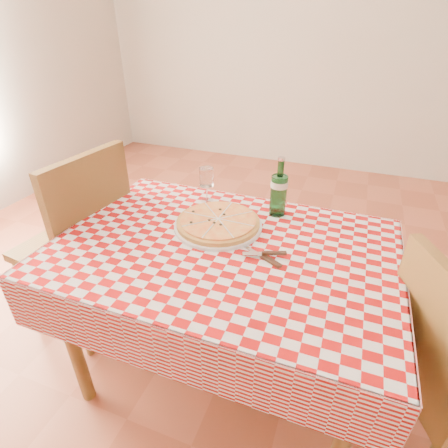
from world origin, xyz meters
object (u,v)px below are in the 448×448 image
object	(u,v)px
chair_near	(446,367)
chair_far	(83,236)
dining_table	(223,266)
pizza_plate	(218,222)
water_bottle	(279,187)
wine_glass	(207,185)

from	to	relation	value
chair_near	chair_far	xyz separation A→B (m)	(-1.59, 0.16, 0.06)
dining_table	pizza_plate	bearing A→B (deg)	119.54
dining_table	water_bottle	xyz separation A→B (m)	(0.13, 0.32, 0.23)
pizza_plate	chair_near	bearing A→B (deg)	-13.45
dining_table	wine_glass	bearing A→B (deg)	122.34
chair_near	wine_glass	bearing A→B (deg)	133.68
dining_table	pizza_plate	xyz separation A→B (m)	(-0.07, 0.13, 0.12)
dining_table	water_bottle	world-z (taller)	water_bottle
dining_table	chair_far	size ratio (longest dim) A/B	1.17
chair_near	chair_far	bearing A→B (deg)	150.14
pizza_plate	wine_glass	xyz separation A→B (m)	(-0.14, 0.20, 0.06)
pizza_plate	water_bottle	distance (m)	0.30
chair_near	water_bottle	xyz separation A→B (m)	(-0.68, 0.41, 0.36)
pizza_plate	water_bottle	size ratio (longest dim) A/B	1.39
dining_table	chair_near	world-z (taller)	chair_near
pizza_plate	wine_glass	world-z (taller)	wine_glass
pizza_plate	water_bottle	world-z (taller)	water_bottle
chair_far	water_bottle	bearing A→B (deg)	-157.30
dining_table	chair_far	xyz separation A→B (m)	(-0.77, 0.07, -0.07)
chair_near	chair_far	size ratio (longest dim) A/B	0.90
dining_table	chair_far	world-z (taller)	chair_far
chair_near	chair_far	distance (m)	1.60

